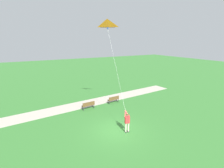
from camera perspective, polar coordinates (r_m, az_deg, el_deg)
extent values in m
plane|color=#33702D|center=(15.62, 1.72, -15.14)|extent=(120.00, 120.00, 0.00)
cube|color=#ADA393|center=(21.06, -13.54, -7.46)|extent=(5.07, 32.09, 0.02)
cube|color=#232328|center=(15.41, 4.51, -15.51)|extent=(0.26, 0.15, 0.06)
cylinder|color=beige|center=(15.19, 4.58, -14.17)|extent=(0.14, 0.14, 0.82)
cube|color=#232328|center=(15.50, 5.36, -15.34)|extent=(0.26, 0.15, 0.06)
cylinder|color=beige|center=(15.28, 5.43, -14.01)|extent=(0.14, 0.14, 0.82)
cube|color=red|center=(14.91, 5.06, -11.69)|extent=(0.29, 0.43, 0.60)
sphere|color=tan|center=(14.71, 5.10, -10.08)|extent=(0.22, 0.22, 0.22)
ellipsoid|color=#4C3319|center=(14.69, 5.13, -9.96)|extent=(0.26, 0.26, 0.13)
cylinder|color=red|center=(14.87, 4.43, -9.84)|extent=(0.49, 0.42, 0.43)
cylinder|color=red|center=(14.93, 5.06, -9.74)|extent=(0.56, 0.26, 0.43)
sphere|color=tan|center=(14.98, 4.51, -9.10)|extent=(0.10, 0.10, 0.10)
pyramid|color=orange|center=(18.19, -1.61, 19.42)|extent=(1.38, 1.56, 0.80)
cone|color=blue|center=(18.37, -1.47, 17.85)|extent=(0.28, 0.28, 0.22)
cylinder|color=black|center=(18.38, -1.47, 18.20)|extent=(0.98, 1.21, 0.02)
cylinder|color=silver|center=(16.20, 1.27, 5.69)|extent=(4.84, 0.89, 7.03)
cube|color=brown|center=(21.73, 0.38, -5.12)|extent=(0.56, 1.53, 0.05)
cube|color=brown|center=(21.50, 0.67, -4.69)|extent=(0.17, 1.50, 0.40)
cube|color=#2D2D33|center=(21.58, -1.34, -5.89)|extent=(0.06, 0.06, 0.45)
cube|color=#2D2D33|center=(21.33, -0.87, -6.14)|extent=(0.06, 0.06, 0.45)
cube|color=#2D2D33|center=(22.29, 1.57, -5.22)|extent=(0.06, 0.06, 0.45)
cube|color=#2D2D33|center=(22.05, 2.05, -5.45)|extent=(0.06, 0.06, 0.45)
cube|color=brown|center=(20.07, -7.94, -6.94)|extent=(0.56, 1.53, 0.05)
cube|color=brown|center=(19.83, -7.71, -6.51)|extent=(0.17, 1.50, 0.40)
cube|color=#2D2D33|center=(20.02, -9.85, -7.76)|extent=(0.06, 0.06, 0.45)
cube|color=#2D2D33|center=(19.75, -9.46, -8.06)|extent=(0.06, 0.06, 0.45)
cube|color=#2D2D33|center=(20.56, -6.43, -7.03)|extent=(0.06, 0.06, 0.45)
cube|color=#2D2D33|center=(20.30, -6.01, -7.31)|extent=(0.06, 0.06, 0.45)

